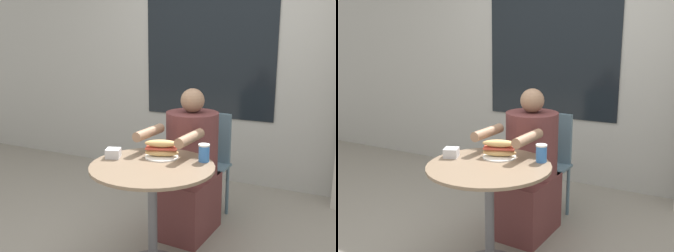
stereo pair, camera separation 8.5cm
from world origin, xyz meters
The scene contains 7 objects.
storefront_wall centered at (0.00, 1.82, 1.40)m, with size 8.00×0.09×2.80m.
cafe_table centered at (0.00, 0.00, 0.53)m, with size 0.77×0.77×0.72m.
diner_chair centered at (0.00, 0.95, 0.52)m, with size 0.40×0.40×0.87m.
seated_diner centered at (0.00, 0.59, 0.48)m, with size 0.42×0.72×1.12m.
sandwich_on_plate centered at (-0.02, 0.16, 0.77)m, with size 0.23×0.22×0.12m.
drink_cup centered at (0.26, 0.20, 0.78)m, with size 0.07×0.07×0.11m.
napkin_box centered at (-0.30, 0.02, 0.75)m, with size 0.12×0.12×0.06m.
Camera 1 is at (1.10, -2.02, 1.49)m, focal length 42.00 mm.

